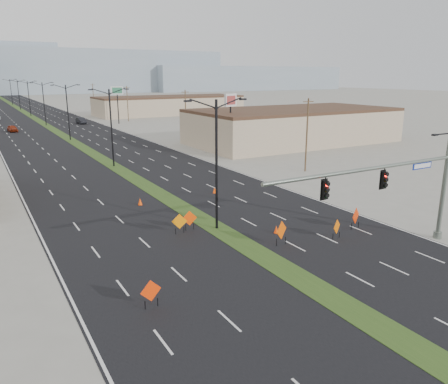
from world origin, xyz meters
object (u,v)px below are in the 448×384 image
streetlight_1 (111,125)px  construction_sign_3 (281,231)px  construction_sign_0 (151,292)px  construction_sign_1 (190,219)px  pole_sign_east_far (117,93)px  cone_1 (276,229)px  construction_sign_5 (356,217)px  streetlight_0 (216,161)px  cone_2 (215,190)px  streetlight_4 (29,97)px  streetlight_2 (68,110)px  streetlight_5 (19,94)px  streetlight_6 (11,91)px  pole_sign_east_near (231,105)px  car_mid (81,121)px  car_left (12,129)px  cone_0 (190,220)px  construction_sign_4 (337,227)px  streetlight_3 (44,102)px  signal_mast (402,183)px  cone_3 (140,202)px  construction_sign_2 (180,222)px

streetlight_1 → construction_sign_3: size_ratio=5.55×
construction_sign_0 → construction_sign_1: bearing=48.3°
pole_sign_east_far → cone_1: bearing=-80.3°
construction_sign_1 → construction_sign_5: size_ratio=0.90×
streetlight_0 → cone_2: 11.82m
streetlight_4 → cone_1: size_ratio=16.34×
streetlight_2 → construction_sign_5: bearing=-81.4°
streetlight_5 → streetlight_1: bearing=-90.0°
streetlight_4 → construction_sign_5: 117.98m
streetlight_4 → streetlight_6: 56.00m
streetlight_2 → pole_sign_east_near: streetlight_2 is taller
streetlight_1 → streetlight_4: size_ratio=1.00×
car_mid → construction_sign_3: construction_sign_3 is taller
streetlight_1 → cone_2: 19.91m
streetlight_2 → streetlight_5: 84.00m
construction_sign_0 → car_left: bearing=83.2°
cone_0 → cone_1: size_ratio=0.93×
construction_sign_4 → cone_2: size_ratio=2.27×
construction_sign_4 → construction_sign_1: bearing=116.8°
streetlight_0 → streetlight_3: bearing=90.0°
construction_sign_1 → signal_mast: bearing=-35.8°
construction_sign_3 → construction_sign_0: bearing=173.7°
streetlight_1 → streetlight_4: (0.00, 84.00, 0.00)m
streetlight_0 → pole_sign_east_far: size_ratio=1.11×
cone_3 → pole_sign_east_far: pole_sign_east_far is taller
cone_1 → construction_sign_0: bearing=-155.1°
streetlight_6 → construction_sign_1: (-2.00, -167.25, -4.49)m
streetlight_0 → streetlight_6: same height
streetlight_5 → construction_sign_4: (6.62, -146.30, -4.56)m
streetlight_3 → streetlight_6: (0.00, 84.00, 0.00)m
streetlight_4 → pole_sign_east_near: (19.74, -81.09, 1.80)m
streetlight_0 → streetlight_6: bearing=90.0°
streetlight_0 → construction_sign_2: size_ratio=6.34×
cone_1 → construction_sign_1: bearing=144.1°
construction_sign_3 → construction_sign_5: 7.08m
car_mid → cone_2: car_mid is taller
streetlight_3 → pole_sign_east_far: bearing=-17.7°
streetlight_3 → cone_1: bearing=-87.7°
streetlight_1 → cone_1: 31.78m
streetlight_6 → construction_sign_0: streetlight_6 is taller
streetlight_0 → construction_sign_1: bearing=159.5°
signal_mast → pole_sign_east_far: (7.64, 88.84, 2.56)m
streetlight_2 → construction_sign_1: size_ratio=6.35×
construction_sign_4 → pole_sign_east_near: pole_sign_east_near is taller
construction_sign_1 → construction_sign_3: size_ratio=0.87×
streetlight_0 → streetlight_4: (0.00, 112.00, 0.00)m
streetlight_0 → cone_0: streetlight_0 is taller
streetlight_1 → pole_sign_east_far: size_ratio=1.11×
car_left → construction_sign_3: bearing=-88.2°
construction_sign_3 → cone_0: size_ratio=3.15×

